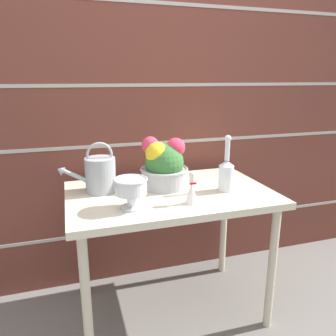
# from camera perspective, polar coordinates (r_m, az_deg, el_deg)

# --- Properties ---
(ground_plane) EXTENTS (12.00, 12.00, 0.00)m
(ground_plane) POSITION_cam_1_polar(r_m,az_deg,el_deg) (2.11, 0.30, -23.33)
(ground_plane) COLOR slate
(brick_wall) EXTENTS (3.60, 0.08, 2.20)m
(brick_wall) POSITION_cam_1_polar(r_m,az_deg,el_deg) (2.10, -3.53, 9.34)
(brick_wall) COLOR brown
(brick_wall) RESTS_ON ground_plane
(patio_table) EXTENTS (1.07, 0.68, 0.74)m
(patio_table) POSITION_cam_1_polar(r_m,az_deg,el_deg) (1.78, 0.33, -6.56)
(patio_table) COLOR beige
(patio_table) RESTS_ON ground_plane
(watering_can) EXTENTS (0.30, 0.16, 0.27)m
(watering_can) POSITION_cam_1_polar(r_m,az_deg,el_deg) (1.75, -11.82, -1.00)
(watering_can) COLOR #9EA3A8
(watering_can) RESTS_ON patio_table
(crystal_pedestal_bowl) EXTENTS (0.16, 0.16, 0.15)m
(crystal_pedestal_bowl) POSITION_cam_1_polar(r_m,az_deg,el_deg) (1.50, -6.49, -3.49)
(crystal_pedestal_bowl) COLOR silver
(crystal_pedestal_bowl) RESTS_ON patio_table
(flower_planter) EXTENTS (0.26, 0.26, 0.28)m
(flower_planter) POSITION_cam_1_polar(r_m,az_deg,el_deg) (1.78, -0.77, 0.49)
(flower_planter) COLOR #ADADB2
(flower_planter) RESTS_ON patio_table
(glass_decanter) EXTENTS (0.08, 0.08, 0.30)m
(glass_decanter) POSITION_cam_1_polar(r_m,az_deg,el_deg) (1.75, 10.10, -0.84)
(glass_decanter) COLOR silver
(glass_decanter) RESTS_ON patio_table
(figurine_vase) EXTENTS (0.06, 0.06, 0.16)m
(figurine_vase) POSITION_cam_1_polar(r_m,az_deg,el_deg) (1.57, 4.14, -3.92)
(figurine_vase) COLOR white
(figurine_vase) RESTS_ON patio_table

